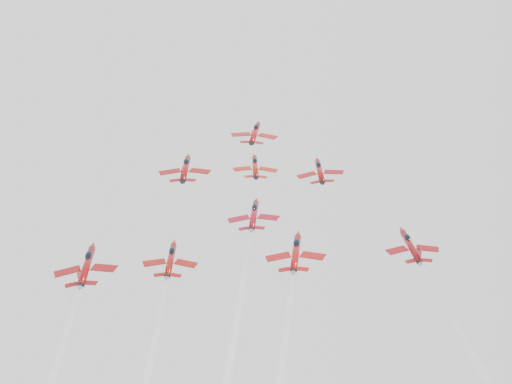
{
  "coord_description": "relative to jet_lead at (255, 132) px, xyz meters",
  "views": [
    {
      "loc": [
        2.75,
        -126.61,
        125.51
      ],
      "look_at": [
        0.0,
        2.0,
        148.03
      ],
      "focal_mm": 50.0,
      "sensor_mm": 36.0,
      "label": 1
    }
  ],
  "objects": [
    {
      "name": "jet_row2_center",
      "position": [
        0.43,
        -14.59,
        -10.76
      ],
      "size": [
        9.01,
        11.11,
        8.39
      ],
      "rotation": [
        0.63,
        0.02,
        0.08
      ],
      "color": "#B22011"
    },
    {
      "name": "jet_row2_right",
      "position": [
        13.13,
        -16.32,
        -12.03
      ],
      "size": [
        9.33,
        11.51,
        8.69
      ],
      "rotation": [
        0.63,
        -0.1,
        -0.03
      ],
      "color": "#9C110E"
    },
    {
      "name": "jet_row2_left",
      "position": [
        -13.43,
        -15.17,
        -11.17
      ],
      "size": [
        10.42,
        12.85,
        9.7
      ],
      "rotation": [
        0.63,
        -0.02,
        -0.0
      ],
      "color": "maroon"
    },
    {
      "name": "jet_lead",
      "position": [
        0.0,
        0.0,
        0.0
      ],
      "size": [
        10.48,
        12.93,
        9.76
      ],
      "rotation": [
        0.63,
        0.09,
        -0.07
      ],
      "color": "#B21310"
    }
  ]
}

